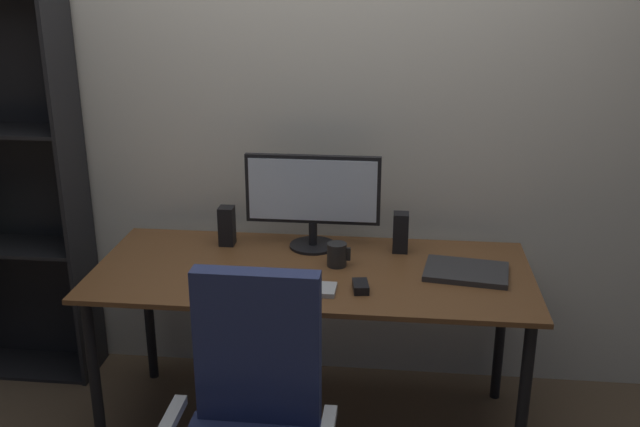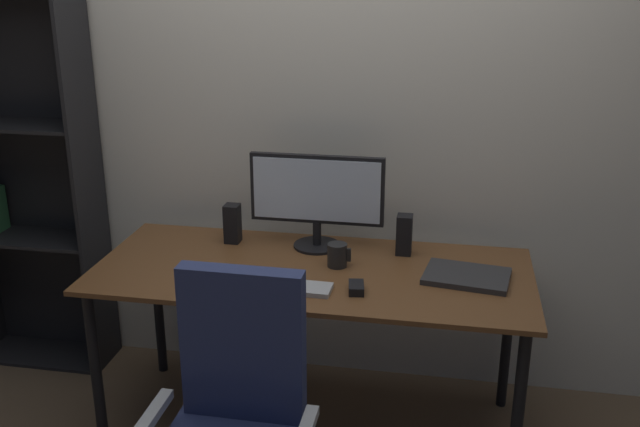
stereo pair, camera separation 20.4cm
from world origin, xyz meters
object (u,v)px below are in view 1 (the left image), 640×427
(desk, at_px, (312,286))
(laptop, at_px, (466,272))
(monitor, at_px, (313,195))
(speaker_right, at_px, (401,232))
(speaker_left, at_px, (227,226))
(coffee_mug, at_px, (337,255))
(bookshelf, at_px, (7,190))
(keyboard, at_px, (297,288))
(mouse, at_px, (361,287))

(desk, xyz_separation_m, laptop, (0.61, 0.01, 0.09))
(monitor, xyz_separation_m, speaker_right, (0.37, -0.01, -0.15))
(speaker_left, distance_m, speaker_right, 0.74)
(coffee_mug, xyz_separation_m, laptop, (0.51, -0.03, -0.04))
(speaker_right, bearing_deg, bookshelf, 175.26)
(desk, xyz_separation_m, coffee_mug, (0.10, 0.04, 0.12))
(desk, distance_m, monitor, 0.39)
(speaker_left, bearing_deg, keyboard, -49.60)
(keyboard, relative_size, speaker_left, 1.71)
(desk, height_order, speaker_left, speaker_left)
(desk, bearing_deg, mouse, -41.13)
(mouse, bearing_deg, speaker_left, 137.27)
(coffee_mug, bearing_deg, monitor, 122.43)
(coffee_mug, xyz_separation_m, speaker_left, (-0.49, 0.18, 0.04))
(mouse, distance_m, speaker_left, 0.72)
(monitor, relative_size, mouse, 5.89)
(desk, height_order, laptop, laptop)
(monitor, xyz_separation_m, keyboard, (-0.01, -0.43, -0.23))
(mouse, distance_m, laptop, 0.45)
(keyboard, bearing_deg, speaker_right, 49.66)
(laptop, bearing_deg, monitor, 169.36)
(desk, height_order, monitor, monitor)
(laptop, distance_m, speaker_right, 0.34)
(keyboard, height_order, bookshelf, bookshelf)
(laptop, bearing_deg, speaker_right, 149.44)
(monitor, distance_m, coffee_mug, 0.29)
(desk, distance_m, keyboard, 0.22)
(monitor, height_order, keyboard, monitor)
(coffee_mug, xyz_separation_m, speaker_right, (0.25, 0.18, 0.04))
(desk, relative_size, coffee_mug, 18.13)
(monitor, distance_m, laptop, 0.70)
(mouse, bearing_deg, keyboard, 176.93)
(speaker_left, bearing_deg, monitor, 1.22)
(monitor, height_order, laptop, monitor)
(desk, height_order, speaker_right, speaker_right)
(mouse, bearing_deg, desk, 130.04)
(desk, relative_size, keyboard, 5.99)
(monitor, bearing_deg, coffee_mug, -57.57)
(coffee_mug, height_order, bookshelf, bookshelf)
(bookshelf, bearing_deg, coffee_mug, -11.98)
(bookshelf, bearing_deg, mouse, -18.36)
(monitor, xyz_separation_m, bookshelf, (-1.43, 0.14, -0.07))
(monitor, distance_m, mouse, 0.52)
(keyboard, relative_size, coffee_mug, 3.03)
(monitor, relative_size, coffee_mug, 5.91)
(mouse, bearing_deg, speaker_right, 61.34)
(speaker_right, bearing_deg, mouse, -109.83)
(coffee_mug, bearing_deg, speaker_right, 35.56)
(coffee_mug, height_order, speaker_left, speaker_left)
(coffee_mug, bearing_deg, mouse, -64.21)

